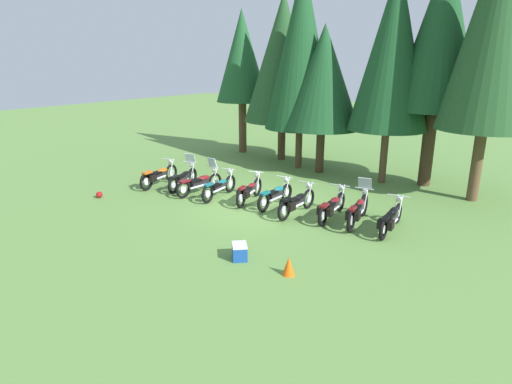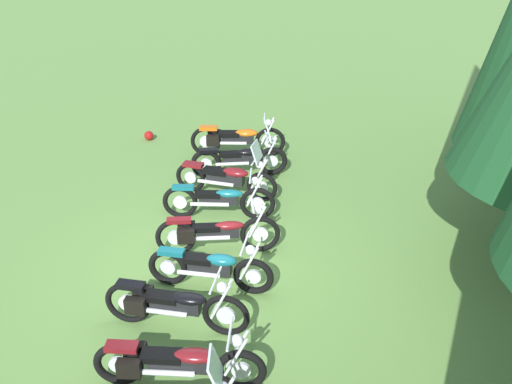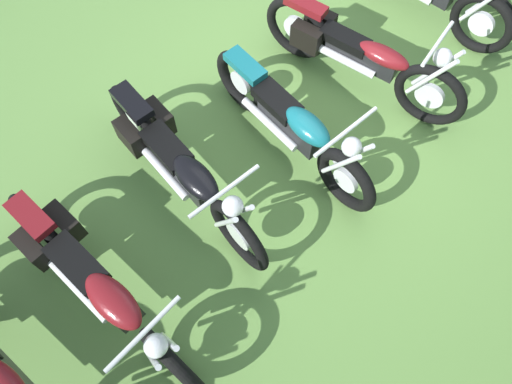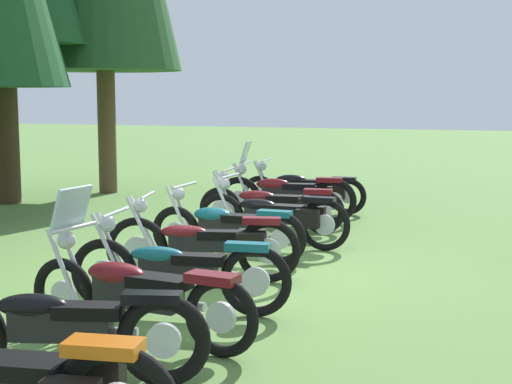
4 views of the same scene
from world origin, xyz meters
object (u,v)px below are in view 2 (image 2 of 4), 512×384
at_px(motorcycle_7, 175,362).
at_px(motorcycle_5, 211,267).
at_px(motorcycle_2, 227,177).
at_px(motorcycle_4, 215,232).
at_px(motorcycle_1, 241,159).
at_px(motorcycle_0, 236,138).
at_px(dropped_helmet, 149,136).
at_px(motorcycle_6, 173,304).
at_px(motorcycle_3, 219,200).

bearing_deg(motorcycle_7, motorcycle_5, 85.19).
xyz_separation_m(motorcycle_2, motorcycle_4, (2.23, 0.29, -0.02)).
bearing_deg(motorcycle_1, motorcycle_7, -101.69).
bearing_deg(motorcycle_5, motorcycle_1, 95.17).
height_order(motorcycle_4, motorcycle_5, motorcycle_4).
bearing_deg(motorcycle_2, motorcycle_5, -75.80).
distance_m(motorcycle_0, motorcycle_2, 2.18).
bearing_deg(motorcycle_4, dropped_helmet, 107.27).
height_order(motorcycle_5, motorcycle_7, same).
bearing_deg(motorcycle_5, motorcycle_6, -106.83).
bearing_deg(motorcycle_0, motorcycle_1, -81.96).
height_order(motorcycle_7, dropped_helmet, motorcycle_7).
height_order(motorcycle_1, motorcycle_7, motorcycle_1).
relative_size(motorcycle_2, motorcycle_5, 1.07).
distance_m(motorcycle_2, motorcycle_4, 2.25).
bearing_deg(motorcycle_4, motorcycle_2, 82.98).
distance_m(motorcycle_0, motorcycle_1, 1.18).
height_order(motorcycle_3, motorcycle_6, motorcycle_6).
relative_size(motorcycle_2, motorcycle_7, 0.99).
height_order(motorcycle_1, motorcycle_4, motorcycle_1).
relative_size(motorcycle_4, motorcycle_7, 0.95).
height_order(motorcycle_0, motorcycle_4, motorcycle_0).
bearing_deg(motorcycle_1, motorcycle_2, -110.43).
bearing_deg(motorcycle_6, motorcycle_7, -70.47).
bearing_deg(dropped_helmet, motorcycle_0, 77.24).
distance_m(motorcycle_0, motorcycle_3, 3.16).
bearing_deg(dropped_helmet, motorcycle_2, 45.49).
xyz_separation_m(motorcycle_2, motorcycle_5, (3.31, 0.49, -0.03)).
relative_size(motorcycle_0, motorcycle_6, 1.02).
bearing_deg(motorcycle_6, motorcycle_2, 92.58).
xyz_separation_m(motorcycle_7, dropped_helmet, (-8.28, -3.35, -0.31)).
bearing_deg(motorcycle_3, motorcycle_4, -87.84).
distance_m(motorcycle_0, motorcycle_4, 4.44).
bearing_deg(motorcycle_7, motorcycle_2, 89.01).
relative_size(motorcycle_1, motorcycle_7, 0.93).
xyz_separation_m(motorcycle_1, motorcycle_2, (1.04, -0.08, 0.01)).
bearing_deg(motorcycle_0, motorcycle_2, -92.19).
xyz_separation_m(motorcycle_1, motorcycle_4, (3.27, 0.21, -0.01)).
xyz_separation_m(motorcycle_1, motorcycle_5, (4.35, 0.40, -0.02)).
xyz_separation_m(motorcycle_0, motorcycle_3, (3.14, 0.33, -0.03)).
bearing_deg(motorcycle_0, motorcycle_4, -91.99).
bearing_deg(dropped_helmet, motorcycle_3, 37.53).
relative_size(motorcycle_0, motorcycle_1, 1.07).
height_order(motorcycle_0, dropped_helmet, motorcycle_0).
bearing_deg(motorcycle_0, dropped_helmet, 157.97).
height_order(motorcycle_0, motorcycle_5, motorcycle_0).
relative_size(motorcycle_1, motorcycle_2, 0.95).
bearing_deg(motorcycle_0, motorcycle_6, -95.49).
relative_size(motorcycle_1, motorcycle_4, 0.98).
height_order(motorcycle_3, dropped_helmet, motorcycle_3).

